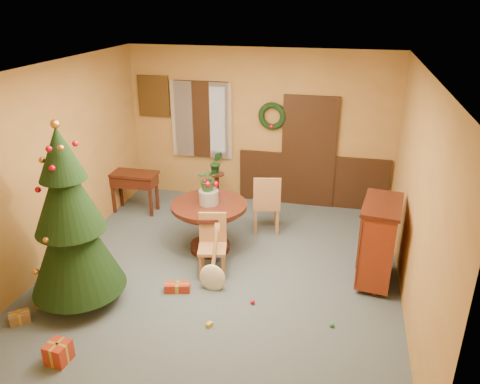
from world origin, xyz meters
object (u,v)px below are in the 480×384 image
(dining_table, at_px, (209,218))
(chair_near, at_px, (213,242))
(christmas_tree, at_px, (70,222))
(writing_desk, at_px, (134,182))
(sideboard, at_px, (378,240))

(dining_table, distance_m, chair_near, 0.65)
(christmas_tree, height_order, writing_desk, christmas_tree)
(chair_near, xyz_separation_m, writing_desk, (-1.98, 1.68, 0.09))
(dining_table, relative_size, christmas_tree, 0.48)
(dining_table, distance_m, writing_desk, 2.06)
(writing_desk, bearing_deg, dining_table, -31.46)
(writing_desk, bearing_deg, sideboard, -17.92)
(sideboard, bearing_deg, christmas_tree, -160.20)
(chair_near, bearing_deg, sideboard, 7.55)
(dining_table, distance_m, christmas_tree, 2.18)
(sideboard, bearing_deg, chair_near, -172.45)
(dining_table, height_order, sideboard, sideboard)
(sideboard, bearing_deg, dining_table, 173.07)
(dining_table, xyz_separation_m, writing_desk, (-1.75, 1.07, 0.01))
(christmas_tree, bearing_deg, dining_table, 52.56)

